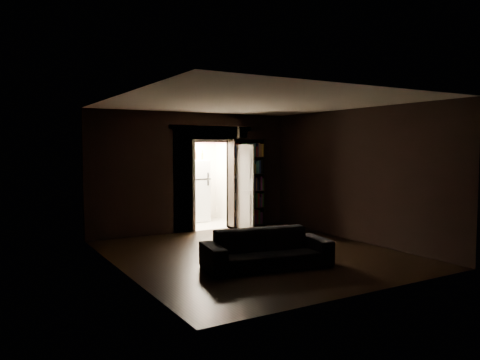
# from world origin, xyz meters

# --- Properties ---
(ground) EXTENTS (5.50, 5.50, 0.00)m
(ground) POSITION_xyz_m (0.00, 0.00, 0.00)
(ground) COLOR black
(ground) RESTS_ON ground
(room_walls) EXTENTS (5.02, 5.61, 2.84)m
(room_walls) POSITION_xyz_m (-0.01, 1.07, 1.68)
(room_walls) COLOR black
(room_walls) RESTS_ON ground
(kitchen_alcove) EXTENTS (2.20, 1.80, 2.60)m
(kitchen_alcove) POSITION_xyz_m (0.50, 3.87, 1.21)
(kitchen_alcove) COLOR #BAB1A2
(kitchen_alcove) RESTS_ON ground
(sofa) EXTENTS (2.24, 1.26, 0.81)m
(sofa) POSITION_xyz_m (-0.34, -0.89, 0.41)
(sofa) COLOR black
(sofa) RESTS_ON ground
(bookshelf) EXTENTS (0.95, 0.66, 2.20)m
(bookshelf) POSITION_xyz_m (1.38, 2.59, 1.10)
(bookshelf) COLOR black
(bookshelf) RESTS_ON ground
(refrigerator) EXTENTS (0.77, 0.71, 1.65)m
(refrigerator) POSITION_xyz_m (0.61, 4.11, 0.82)
(refrigerator) COLOR white
(refrigerator) RESTS_ON ground
(door) EXTENTS (0.23, 0.84, 2.05)m
(door) POSITION_xyz_m (1.06, 2.31, 1.02)
(door) COLOR silver
(door) RESTS_ON ground
(figurine) EXTENTS (0.12, 0.12, 0.28)m
(figurine) POSITION_xyz_m (1.16, 2.62, 2.34)
(figurine) COLOR silver
(figurine) RESTS_ON bookshelf
(bottles) EXTENTS (0.64, 0.10, 0.26)m
(bottles) POSITION_xyz_m (0.70, 4.10, 1.78)
(bottles) COLOR black
(bottles) RESTS_ON refrigerator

